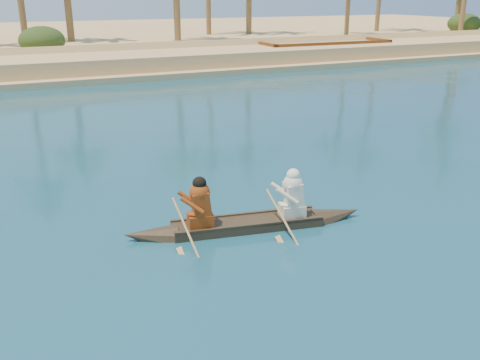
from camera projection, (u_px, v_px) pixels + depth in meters
name	position (u px, v px, depth m)	size (l,w,h in m)	color
canoe	(247.00, 216.00, 12.13)	(5.62, 1.76, 1.54)	#3A2F20
barge_right	(324.00, 52.00, 43.14)	(10.83, 3.89, 1.79)	brown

